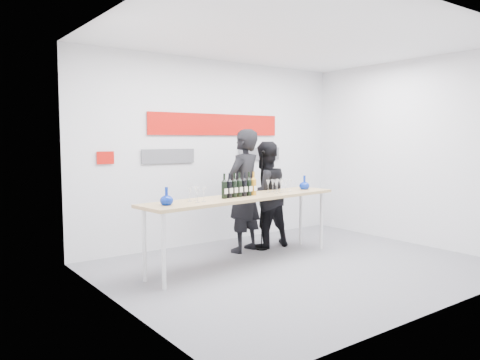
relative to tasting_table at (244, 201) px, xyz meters
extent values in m
plane|color=slate|center=(0.48, -0.59, -0.87)|extent=(5.00, 5.00, 0.00)
cube|color=silver|center=(0.48, 1.41, 0.63)|extent=(5.00, 0.04, 3.00)
cube|color=#BD0E08|center=(0.48, 1.38, 1.08)|extent=(2.50, 0.02, 0.35)
cube|color=#59595E|center=(-0.42, 1.38, 0.58)|extent=(0.90, 0.02, 0.22)
cube|color=#59595E|center=(1.38, 1.38, 0.58)|extent=(0.90, 0.02, 0.22)
cube|color=#BD0E08|center=(-1.42, 1.38, 0.58)|extent=(0.25, 0.02, 0.18)
cube|color=tan|center=(0.00, 0.00, 0.05)|extent=(3.17, 0.96, 0.04)
cylinder|color=silver|center=(-1.42, -0.37, -0.42)|extent=(0.05, 0.05, 0.89)
cylinder|color=silver|center=(1.47, -0.05, -0.42)|extent=(0.05, 0.05, 0.89)
cylinder|color=silver|center=(-1.47, 0.05, -0.42)|extent=(0.05, 0.05, 0.89)
cylinder|color=silver|center=(1.42, 0.37, -0.42)|extent=(0.05, 0.05, 0.89)
imported|color=black|center=(0.41, 0.56, 0.07)|extent=(0.79, 0.64, 1.86)
imported|color=black|center=(0.85, 0.60, -0.03)|extent=(0.87, 0.70, 1.68)
cylinder|color=black|center=(0.70, 0.48, -0.86)|extent=(0.18, 0.18, 0.02)
cylinder|color=black|center=(0.70, 0.48, -0.12)|extent=(0.02, 0.02, 1.49)
sphere|color=black|center=(0.70, 0.45, 0.65)|extent=(0.05, 0.05, 0.05)
camera|label=1|loc=(-3.83, -5.07, 0.85)|focal=35.00mm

